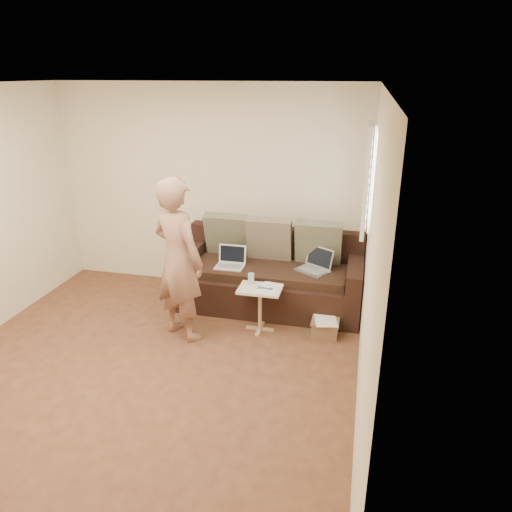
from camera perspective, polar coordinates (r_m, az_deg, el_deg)
name	(u,v)px	position (r m, az deg, el deg)	size (l,w,h in m)	color
floor	(140,378)	(4.75, -13.77, -14.08)	(4.50, 4.50, 0.00)	#522B1E
ceiling	(109,86)	(3.91, -17.24, 18.92)	(4.50, 4.50, 0.00)	white
wall_back	(210,189)	(6.13, -5.54, 7.97)	(4.00, 4.00, 0.00)	beige
wall_right	(369,270)	(3.68, 13.38, -1.67)	(4.50, 4.50, 0.00)	beige
window_blinds	(369,177)	(5.01, 13.37, 9.18)	(0.12, 0.88, 1.08)	white
sofa	(270,273)	(5.75, 1.66, -2.05)	(2.20, 0.95, 0.85)	black
pillow_left	(227,234)	(5.98, -3.47, 2.60)	(0.55, 0.14, 0.55)	#585A42
pillow_mid	(269,239)	(5.81, 1.61, 2.06)	(0.55, 0.14, 0.55)	#716851
pillow_right	(318,243)	(5.72, 7.49, 1.58)	(0.55, 0.14, 0.55)	#585A42
laptop_silver	(312,271)	(5.59, 6.74, -1.85)	(0.37, 0.27, 0.25)	#B7BABC
laptop_white	(230,267)	(5.67, -3.18, -1.37)	(0.34, 0.24, 0.24)	white
person	(178,260)	(4.98, -9.31, -0.47)	(0.64, 0.44, 1.76)	#935E50
side_table	(260,309)	(5.27, 0.47, -6.38)	(0.47, 0.33, 0.51)	silver
drinking_glass	(251,279)	(5.23, -0.59, -2.74)	(0.07, 0.07, 0.12)	silver
scissors	(265,288)	(5.13, 1.11, -3.90)	(0.18, 0.10, 0.02)	silver
paper_on_table	(269,288)	(5.15, 1.63, -3.85)	(0.21, 0.30, 0.00)	white
striped_box	(325,327)	(5.30, 8.31, -8.44)	(0.30, 0.30, 0.19)	red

